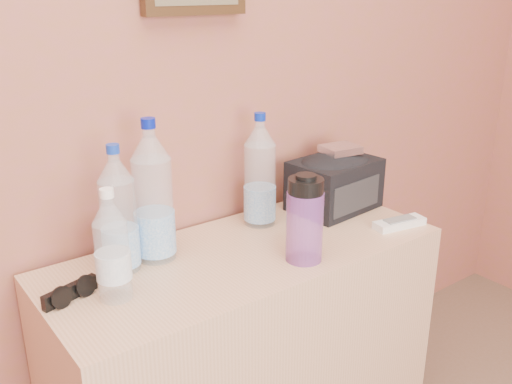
% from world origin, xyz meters
% --- Properties ---
extents(dresser, '(1.08, 0.45, 0.68)m').
position_xyz_m(dresser, '(0.43, 1.75, 0.34)').
color(dresser, tan).
rests_on(dresser, ground).
extents(pet_large_a, '(0.10, 0.10, 0.37)m').
position_xyz_m(pet_large_a, '(0.21, 1.86, 0.84)').
color(pet_large_a, silver).
rests_on(pet_large_a, dresser).
extents(pet_large_b, '(0.09, 0.09, 0.32)m').
position_xyz_m(pet_large_b, '(0.12, 1.85, 0.82)').
color(pet_large_b, '#ABCCDA').
rests_on(pet_large_b, dresser).
extents(pet_large_c, '(0.09, 0.09, 0.34)m').
position_xyz_m(pet_large_c, '(0.57, 1.88, 0.83)').
color(pet_large_c, white).
rests_on(pet_large_c, dresser).
extents(pet_small, '(0.08, 0.08, 0.26)m').
position_xyz_m(pet_small, '(0.04, 1.73, 0.79)').
color(pet_small, silver).
rests_on(pet_small, dresser).
extents(nalgene_bottle, '(0.09, 0.09, 0.23)m').
position_xyz_m(nalgene_bottle, '(0.51, 1.62, 0.79)').
color(nalgene_bottle, purple).
rests_on(nalgene_bottle, dresser).
extents(sunglasses, '(0.15, 0.09, 0.04)m').
position_xyz_m(sunglasses, '(-0.04, 1.79, 0.70)').
color(sunglasses, black).
rests_on(sunglasses, dresser).
extents(ac_remote, '(0.17, 0.08, 0.02)m').
position_xyz_m(ac_remote, '(0.88, 1.61, 0.69)').
color(ac_remote, silver).
rests_on(ac_remote, dresser).
extents(toiletry_bag, '(0.28, 0.22, 0.18)m').
position_xyz_m(toiletry_bag, '(0.83, 1.84, 0.77)').
color(toiletry_bag, black).
rests_on(toiletry_bag, dresser).
extents(foil_packet, '(0.12, 0.11, 0.02)m').
position_xyz_m(foil_packet, '(0.85, 1.84, 0.87)').
color(foil_packet, white).
rests_on(foil_packet, toiletry_bag).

